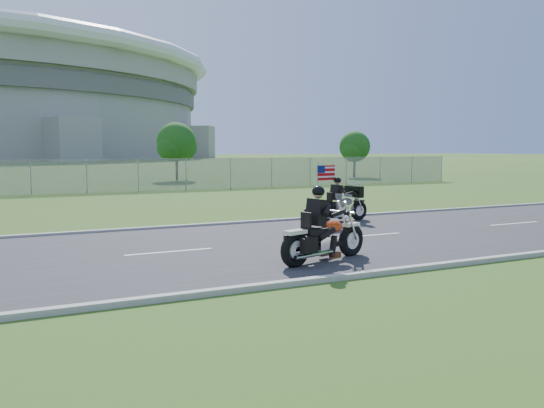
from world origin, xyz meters
name	(u,v)px	position (x,y,z in m)	size (l,w,h in m)	color
ground	(244,247)	(0.00, 0.00, 0.00)	(420.00, 420.00, 0.00)	#294515
road	(244,247)	(0.00, 0.00, 0.02)	(120.00, 8.00, 0.04)	#28282B
curb_north	(199,225)	(0.00, 4.05, 0.05)	(120.00, 0.18, 0.12)	#9E9B93
curb_south	(320,280)	(0.00, -4.05, 0.05)	(120.00, 0.18, 0.12)	#9E9B93
fence	(31,177)	(-5.00, 20.00, 1.00)	(60.00, 0.03, 2.00)	gray
tree_fence_near	(177,144)	(6.04, 30.04, 2.97)	(3.52, 3.28, 4.75)	#382316
tree_fence_far	(355,148)	(22.04, 28.03, 2.64)	(3.08, 2.87, 4.20)	#382316
motorcycle_lead	(323,238)	(0.96, -2.52, 0.56)	(2.61, 1.14, 1.79)	black
motorcycle_follow	(341,207)	(4.86, 2.93, 0.56)	(2.41, 0.94, 2.02)	black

